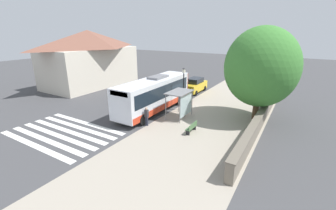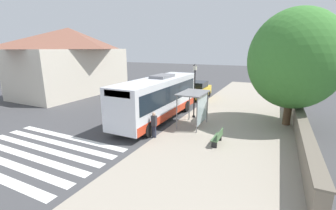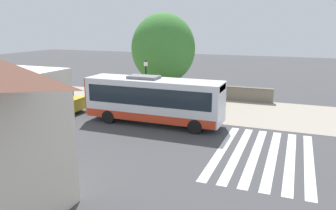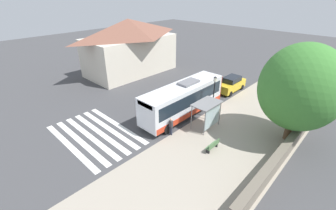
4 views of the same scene
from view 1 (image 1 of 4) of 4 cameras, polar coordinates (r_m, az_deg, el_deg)
ground_plane at (r=24.49m, az=2.52°, el=-0.66°), size 120.00×120.00×0.00m
sidewalk_plaza at (r=22.82m, az=12.49°, el=-2.52°), size 9.00×44.00×0.02m
crosswalk_stripes at (r=20.42m, az=-25.15°, el=-6.48°), size 9.00×5.25×0.01m
stone_wall at (r=21.78m, az=22.73°, el=-2.65°), size 0.60×20.00×1.38m
background_building at (r=36.13m, az=-19.23°, el=11.29°), size 7.78×13.82×8.07m
bus at (r=22.96m, az=-3.51°, el=2.86°), size 2.69×10.24×3.57m
bus_shelter at (r=21.04m, az=3.28°, el=2.21°), size 1.78×2.80×2.57m
pedestrian at (r=19.59m, az=-5.48°, el=-2.54°), size 0.34×0.23×1.72m
bench at (r=18.51m, az=6.02°, el=-5.66°), size 0.40×1.49×0.88m
street_lamp_near at (r=23.00m, az=3.96°, el=4.91°), size 0.28×0.28×4.46m
shade_tree at (r=21.73m, az=22.57°, el=8.84°), size 6.42×6.42×8.44m
parked_car_behind_bus at (r=30.75m, az=6.81°, el=5.00°), size 1.96×4.57×1.91m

